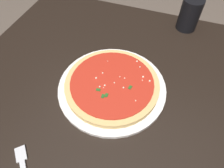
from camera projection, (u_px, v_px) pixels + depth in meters
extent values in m
cube|color=black|center=(198.00, 98.00, 1.05)|extent=(0.06, 0.06, 0.74)
cube|color=black|center=(70.00, 63.00, 1.20)|extent=(0.06, 0.06, 0.74)
cube|color=black|center=(99.00, 99.00, 0.59)|extent=(0.94, 0.88, 0.03)
cylinder|color=white|center=(112.00, 87.00, 0.59)|extent=(0.31, 0.31, 0.01)
cylinder|color=#DBB26B|center=(112.00, 84.00, 0.58)|extent=(0.27, 0.27, 0.02)
cylinder|color=red|center=(112.00, 82.00, 0.57)|extent=(0.24, 0.24, 0.00)
sphere|color=#EFEACC|center=(96.00, 78.00, 0.58)|extent=(0.01, 0.01, 0.01)
sphere|color=#EFEACC|center=(125.00, 78.00, 0.58)|extent=(0.00, 0.00, 0.00)
sphere|color=#EFEACC|center=(114.00, 83.00, 0.57)|extent=(0.00, 0.00, 0.00)
sphere|color=#EFEACC|center=(140.00, 67.00, 0.60)|extent=(0.00, 0.00, 0.00)
sphere|color=#EFEACC|center=(136.00, 100.00, 0.53)|extent=(0.00, 0.00, 0.00)
sphere|color=#EFEACC|center=(104.00, 88.00, 0.56)|extent=(0.00, 0.00, 0.00)
sphere|color=#EFEACC|center=(137.00, 61.00, 0.62)|extent=(0.01, 0.01, 0.01)
sphere|color=#EFEACC|center=(123.00, 88.00, 0.56)|extent=(0.00, 0.00, 0.00)
sphere|color=#EFEACC|center=(107.00, 61.00, 0.62)|extent=(0.00, 0.00, 0.00)
sphere|color=#EFEACC|center=(143.00, 77.00, 0.58)|extent=(0.01, 0.01, 0.01)
sphere|color=#EFEACC|center=(103.00, 73.00, 0.59)|extent=(0.00, 0.00, 0.00)
sphere|color=#EFEACC|center=(150.00, 81.00, 0.57)|extent=(0.01, 0.01, 0.01)
sphere|color=#EFEACC|center=(101.00, 87.00, 0.56)|extent=(0.00, 0.00, 0.00)
sphere|color=#EFEACC|center=(142.00, 80.00, 0.57)|extent=(0.00, 0.00, 0.00)
sphere|color=#EFEACC|center=(120.00, 77.00, 0.58)|extent=(0.00, 0.00, 0.00)
sphere|color=#EFEACC|center=(105.00, 85.00, 0.56)|extent=(0.00, 0.00, 0.00)
cube|color=#23561E|center=(103.00, 96.00, 0.54)|extent=(0.01, 0.01, 0.00)
cube|color=#23561E|center=(106.00, 95.00, 0.54)|extent=(0.01, 0.01, 0.00)
cube|color=#23561E|center=(130.00, 87.00, 0.56)|extent=(0.01, 0.01, 0.00)
cube|color=#23561E|center=(97.00, 90.00, 0.55)|extent=(0.01, 0.01, 0.00)
cylinder|color=black|center=(190.00, 14.00, 0.72)|extent=(0.07, 0.07, 0.11)
cube|color=silver|center=(21.00, 154.00, 0.48)|extent=(0.04, 0.04, 0.00)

